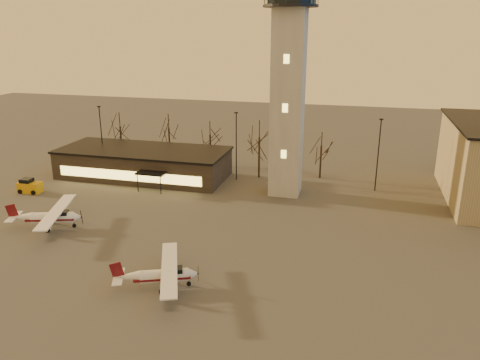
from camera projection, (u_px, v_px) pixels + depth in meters
The scene contains 8 objects.
ground at pixel (222, 316), 36.76m from camera, with size 220.00×220.00×0.00m, color #3F3C3A.
control_tower at pixel (289, 72), 59.32m from camera, with size 6.80×6.80×32.60m.
terminal at pixel (144, 163), 70.81m from camera, with size 25.40×12.20×4.30m.
light_poles at pixel (291, 153), 63.49m from camera, with size 58.50×12.25×10.14m.
tree_row at pixel (210, 132), 74.25m from camera, with size 37.20×9.20×8.80m.
cessna_front at pixel (166, 278), 40.55m from camera, with size 8.00×9.68×2.75m.
cessna_rear at pixel (54, 219), 52.69m from camera, with size 8.78×10.79×3.01m.
service_cart at pixel (30, 187), 64.32m from camera, with size 3.14×2.07×1.95m.
Camera 1 is at (9.39, -30.26, 21.55)m, focal length 35.00 mm.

